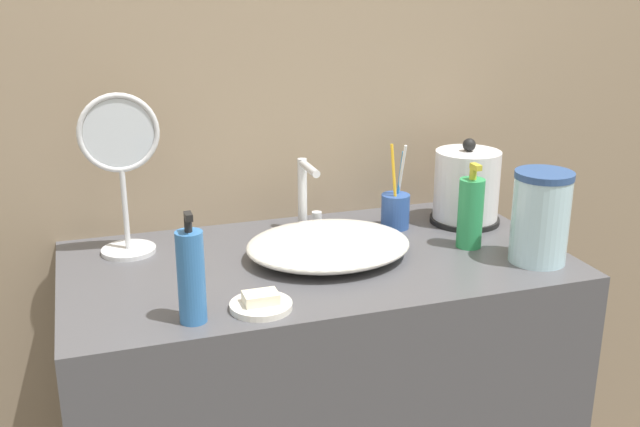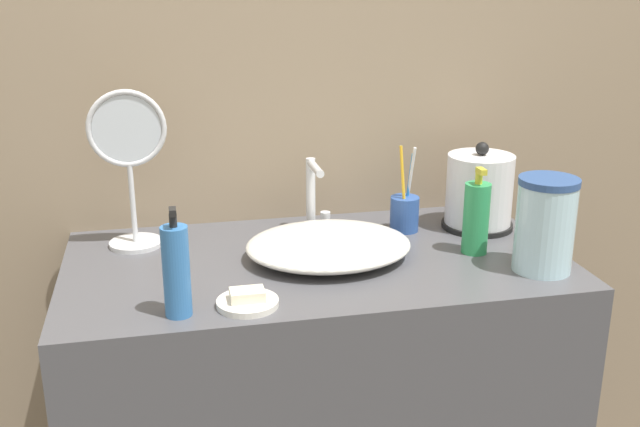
# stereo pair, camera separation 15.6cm
# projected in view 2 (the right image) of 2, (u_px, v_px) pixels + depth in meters

# --- Properties ---
(wall_back) EXTENTS (6.00, 0.04, 2.60)m
(wall_back) POSITION_uv_depth(u_px,v_px,m) (289.00, 53.00, 1.74)
(wall_back) COLOR gray
(wall_back) RESTS_ON ground_plane
(sink_basin) EXTENTS (0.35, 0.30, 0.06)m
(sink_basin) POSITION_uv_depth(u_px,v_px,m) (329.00, 245.00, 1.59)
(sink_basin) COLOR silver
(sink_basin) RESTS_ON vanity_counter
(faucet) EXTENTS (0.06, 0.12, 0.17)m
(faucet) POSITION_uv_depth(u_px,v_px,m) (314.00, 192.00, 1.73)
(faucet) COLOR silver
(faucet) RESTS_ON vanity_counter
(electric_kettle) EXTENTS (0.17, 0.17, 0.21)m
(electric_kettle) POSITION_uv_depth(u_px,v_px,m) (479.00, 194.00, 1.75)
(electric_kettle) COLOR black
(electric_kettle) RESTS_ON vanity_counter
(toothbrush_cup) EXTENTS (0.07, 0.07, 0.20)m
(toothbrush_cup) POSITION_uv_depth(u_px,v_px,m) (405.00, 212.00, 1.75)
(toothbrush_cup) COLOR #2D519E
(toothbrush_cup) RESTS_ON vanity_counter
(lotion_bottle) EXTENTS (0.05, 0.05, 0.20)m
(lotion_bottle) POSITION_uv_depth(u_px,v_px,m) (176.00, 271.00, 1.31)
(lotion_bottle) COLOR #3370B7
(lotion_bottle) RESTS_ON vanity_counter
(shampoo_bottle) EXTENTS (0.06, 0.06, 0.19)m
(shampoo_bottle) POSITION_uv_depth(u_px,v_px,m) (476.00, 217.00, 1.60)
(shampoo_bottle) COLOR #2D9956
(shampoo_bottle) RESTS_ON vanity_counter
(soap_dish) EXTENTS (0.11, 0.11, 0.03)m
(soap_dish) POSITION_uv_depth(u_px,v_px,m) (248.00, 301.00, 1.37)
(soap_dish) COLOR silver
(soap_dish) RESTS_ON vanity_counter
(vanity_mirror) EXTENTS (0.17, 0.12, 0.35)m
(vanity_mirror) POSITION_uv_depth(u_px,v_px,m) (129.00, 160.00, 1.60)
(vanity_mirror) COLOR silver
(vanity_mirror) RESTS_ON vanity_counter
(water_pitcher) EXTENTS (0.12, 0.12, 0.20)m
(water_pitcher) POSITION_uv_depth(u_px,v_px,m) (545.00, 225.00, 1.50)
(water_pitcher) COLOR #B2DBEA
(water_pitcher) RESTS_ON vanity_counter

